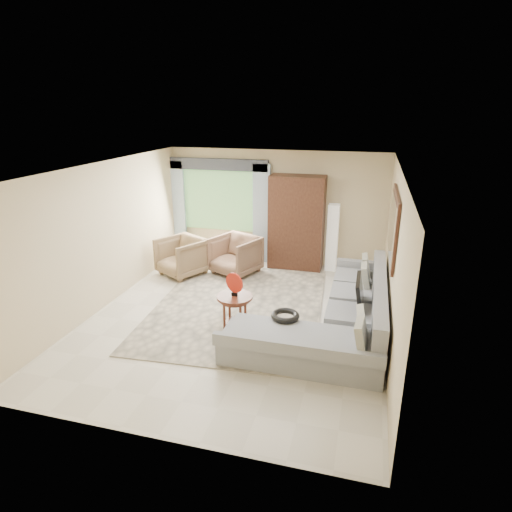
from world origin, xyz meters
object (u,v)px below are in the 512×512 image
(armchair_left, at_px, (182,257))
(tv_screen, at_px, (360,293))
(coffee_table, at_px, (235,311))
(floor_lamp, at_px, (332,238))
(potted_plant, at_px, (193,245))
(armoire, at_px, (297,223))
(armchair_right, at_px, (235,255))
(sectional_sofa, at_px, (340,320))

(armchair_left, bearing_deg, tv_screen, 5.74)
(coffee_table, distance_m, floor_lamp, 3.42)
(tv_screen, distance_m, floor_lamp, 2.87)
(floor_lamp, bearing_deg, armchair_left, -159.79)
(armchair_left, bearing_deg, floor_lamp, 49.16)
(tv_screen, height_order, potted_plant, tv_screen)
(potted_plant, height_order, armoire, armoire)
(armchair_right, relative_size, floor_lamp, 0.62)
(coffee_table, distance_m, potted_plant, 3.81)
(coffee_table, bearing_deg, sectional_sofa, 6.42)
(sectional_sofa, bearing_deg, potted_plant, 141.79)
(potted_plant, xyz_separation_m, floor_lamp, (3.37, -0.03, 0.47))
(armoire, relative_size, floor_lamp, 1.40)
(coffee_table, bearing_deg, floor_lamp, 68.06)
(armchair_left, xyz_separation_m, armoire, (2.32, 1.09, 0.64))
(coffee_table, distance_m, armchair_right, 2.48)
(coffee_table, distance_m, armchair_left, 2.73)
(potted_plant, relative_size, armoire, 0.27)
(tv_screen, distance_m, armoire, 3.13)
(sectional_sofa, xyz_separation_m, armchair_left, (-3.55, 1.81, 0.13))
(armoire, bearing_deg, armchair_left, -154.86)
(coffee_table, height_order, floor_lamp, floor_lamp)
(sectional_sofa, distance_m, floor_lamp, 3.03)
(tv_screen, height_order, armoire, armoire)
(floor_lamp, bearing_deg, armoire, -175.71)
(sectional_sofa, relative_size, tv_screen, 4.68)
(potted_plant, bearing_deg, sectional_sofa, -38.21)
(sectional_sofa, distance_m, coffee_table, 1.71)
(tv_screen, relative_size, armchair_right, 0.80)
(sectional_sofa, xyz_separation_m, floor_lamp, (-0.43, 2.96, 0.47))
(armchair_left, bearing_deg, armoire, 54.09)
(armchair_right, bearing_deg, armoire, 53.99)
(sectional_sofa, bearing_deg, armchair_right, 138.41)
(armchair_left, distance_m, potted_plant, 1.21)
(tv_screen, bearing_deg, potted_plant, 145.26)
(tv_screen, relative_size, floor_lamp, 0.49)
(armchair_left, bearing_deg, armchair_right, 47.06)
(floor_lamp, bearing_deg, coffee_table, -111.94)
(floor_lamp, bearing_deg, potted_plant, 179.42)
(coffee_table, height_order, armchair_left, armchair_left)
(tv_screen, relative_size, armchair_left, 0.82)
(armoire, xyz_separation_m, floor_lamp, (0.80, 0.06, -0.30))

